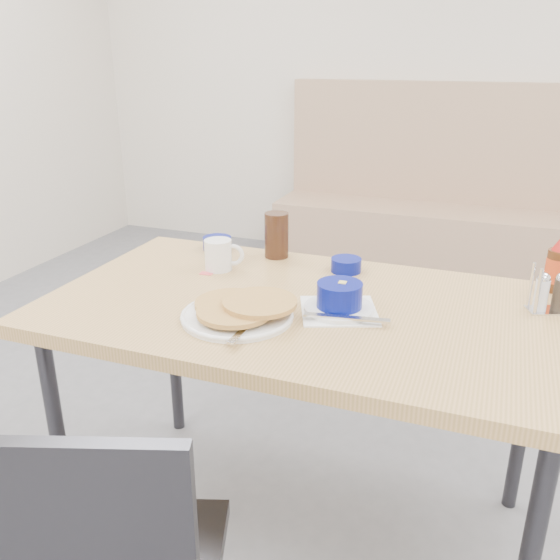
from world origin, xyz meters
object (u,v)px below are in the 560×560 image
(syrup_bottle, at_px, (557,267))
(coffee_mug, at_px, (220,255))
(grits_setting, at_px, (339,300))
(pancake_plate, at_px, (240,311))
(condiment_caddy, at_px, (550,295))
(dining_table, at_px, (303,324))
(butter_bowl, at_px, (346,265))
(amber_tumbler, at_px, (277,235))
(creamer_bowl, at_px, (217,243))
(booth_bench, at_px, (422,219))

(syrup_bottle, bearing_deg, coffee_mug, -169.57)
(grits_setting, bearing_deg, pancake_plate, -150.78)
(pancake_plate, relative_size, condiment_caddy, 2.43)
(dining_table, distance_m, butter_bowl, 0.30)
(amber_tumbler, distance_m, condiment_caddy, 0.84)
(creamer_bowl, relative_size, amber_tumbler, 0.66)
(coffee_mug, relative_size, syrup_bottle, 0.76)
(syrup_bottle, bearing_deg, amber_tumbler, 180.00)
(butter_bowl, distance_m, syrup_bottle, 0.60)
(coffee_mug, distance_m, amber_tumbler, 0.22)
(creamer_bowl, height_order, amber_tumbler, amber_tumbler)
(dining_table, distance_m, pancake_plate, 0.21)
(pancake_plate, distance_m, creamer_bowl, 0.58)
(booth_bench, distance_m, amber_tumbler, 2.26)
(condiment_caddy, bearing_deg, coffee_mug, 159.33)
(syrup_bottle, bearing_deg, dining_table, -152.02)
(dining_table, xyz_separation_m, condiment_caddy, (0.62, 0.18, 0.11))
(coffee_mug, height_order, condiment_caddy, condiment_caddy)
(pancake_plate, xyz_separation_m, condiment_caddy, (0.74, 0.33, 0.02))
(dining_table, height_order, grits_setting, grits_setting)
(coffee_mug, distance_m, butter_bowl, 0.40)
(condiment_caddy, bearing_deg, booth_bench, 83.11)
(grits_setting, bearing_deg, coffee_mug, 157.29)
(booth_bench, height_order, pancake_plate, booth_bench)
(grits_setting, xyz_separation_m, syrup_bottle, (0.54, 0.36, 0.04))
(condiment_caddy, height_order, syrup_bottle, syrup_bottle)
(coffee_mug, bearing_deg, dining_table, -25.99)
(butter_bowl, relative_size, syrup_bottle, 0.58)
(butter_bowl, bearing_deg, dining_table, -98.83)
(dining_table, relative_size, coffee_mug, 11.40)
(pancake_plate, bearing_deg, booth_bench, 87.36)
(pancake_plate, bearing_deg, coffee_mug, 123.72)
(pancake_plate, xyz_separation_m, grits_setting, (0.23, 0.13, 0.01))
(pancake_plate, height_order, creamer_bowl, pancake_plate)
(amber_tumbler, bearing_deg, creamer_bowl, -180.00)
(condiment_caddy, bearing_deg, pancake_plate, -177.95)
(dining_table, bearing_deg, coffee_mug, 154.01)
(condiment_caddy, bearing_deg, dining_table, 174.32)
(condiment_caddy, bearing_deg, butter_bowl, 147.94)
(grits_setting, bearing_deg, creamer_bowl, 145.88)
(dining_table, xyz_separation_m, pancake_plate, (-0.12, -0.15, 0.08))
(grits_setting, relative_size, creamer_bowl, 2.79)
(creamer_bowl, relative_size, condiment_caddy, 0.77)
(booth_bench, bearing_deg, butter_bowl, -88.88)
(grits_setting, xyz_separation_m, condiment_caddy, (0.51, 0.20, 0.01))
(pancake_plate, height_order, butter_bowl, pancake_plate)
(butter_bowl, height_order, condiment_caddy, condiment_caddy)
(dining_table, bearing_deg, creamer_bowl, 141.55)
(booth_bench, distance_m, dining_table, 2.56)
(pancake_plate, bearing_deg, condiment_caddy, 23.67)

